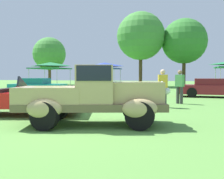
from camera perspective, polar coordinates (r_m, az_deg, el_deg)
name	(u,v)px	position (r m, az deg, el deg)	size (l,w,h in m)	color
ground_plane	(80,126)	(7.26, -7.24, -8.10)	(120.00, 120.00, 0.00)	#568C3D
feature_pickup_truck	(93,95)	(7.20, -4.37, -1.25)	(4.37, 2.64, 1.70)	brown
neighbor_convertible	(20,99)	(9.66, -20.11, -1.99)	(4.87, 2.82, 1.40)	red
show_car_teal	(37,87)	(19.35, -16.57, 0.64)	(4.09, 1.96, 1.22)	teal
show_car_burgundy	(212,88)	(17.74, 21.67, 0.32)	(4.36, 1.86, 1.22)	maroon
spectator_near_truck	(163,87)	(11.40, 11.41, 0.59)	(0.45, 0.33, 1.69)	#383838
spectator_between_cars	(180,86)	(13.06, 15.10, 0.87)	(0.47, 0.40, 1.69)	#383838
canopy_tent_left_field	(50,65)	(25.30, -13.82, 5.38)	(3.21, 3.21, 2.71)	#B7B7BC
canopy_tent_center_field	(104,65)	(25.14, -1.72, 5.49)	(2.94, 2.94, 2.71)	#B7B7BC
treeline_far_left	(49,54)	(40.13, -14.01, 7.84)	(5.00, 5.00, 7.25)	brown
treeline_mid_left	(141,36)	(32.93, 6.53, 11.92)	(6.09, 6.09, 9.48)	#47331E
treeline_center	(184,41)	(33.96, 16.07, 10.46)	(5.73, 5.73, 8.66)	#47331E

